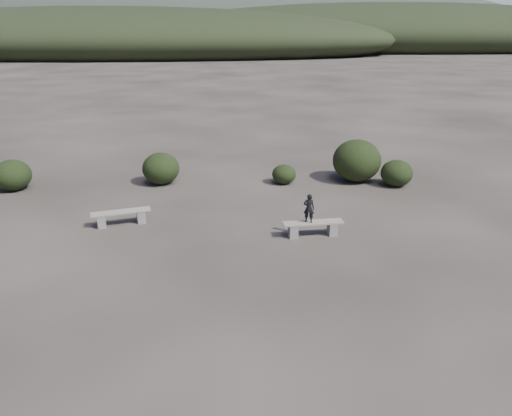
{
  "coord_description": "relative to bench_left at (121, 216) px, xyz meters",
  "views": [
    {
      "loc": [
        0.36,
        -8.87,
        5.7
      ],
      "look_at": [
        0.74,
        3.5,
        1.1
      ],
      "focal_mm": 35.0,
      "sensor_mm": 36.0,
      "label": 1
    }
  ],
  "objects": [
    {
      "name": "ground",
      "position": [
        3.26,
        -5.15,
        -0.26
      ],
      "size": [
        1200.0,
        1200.0,
        0.0
      ],
      "primitive_type": "plane",
      "color": "#2A2420",
      "rests_on": "ground"
    },
    {
      "name": "bench_left",
      "position": [
        0.0,
        0.0,
        0.0
      ],
      "size": [
        1.77,
        0.86,
        0.43
      ],
      "rotation": [
        0.0,
        0.0,
        0.3
      ],
      "color": "slate",
      "rests_on": "ground"
    },
    {
      "name": "bench_right",
      "position": [
        5.63,
        -1.01,
        -0.0
      ],
      "size": [
        1.75,
        0.56,
        0.43
      ],
      "rotation": [
        0.0,
        0.0,
        0.12
      ],
      "color": "slate",
      "rests_on": "ground"
    },
    {
      "name": "seated_person",
      "position": [
        5.49,
        -1.03,
        0.59
      ],
      "size": [
        0.34,
        0.26,
        0.84
      ],
      "primitive_type": "imported",
      "rotation": [
        0.0,
        0.0,
        2.94
      ],
      "color": "black",
      "rests_on": "bench_right"
    },
    {
      "name": "shrub_b",
      "position": [
        0.6,
        4.09,
        0.33
      ],
      "size": [
        1.38,
        1.38,
        1.18
      ],
      "primitive_type": "ellipsoid",
      "color": "black",
      "rests_on": "ground"
    },
    {
      "name": "shrub_c",
      "position": [
        5.22,
        3.97,
        0.1
      ],
      "size": [
        0.91,
        0.91,
        0.72
      ],
      "primitive_type": "ellipsoid",
      "color": "black",
      "rests_on": "ground"
    },
    {
      "name": "shrub_d",
      "position": [
        8.0,
        4.23,
        0.54
      ],
      "size": [
        1.83,
        1.83,
        1.6
      ],
      "primitive_type": "ellipsoid",
      "color": "black",
      "rests_on": "ground"
    },
    {
      "name": "shrub_e",
      "position": [
        9.36,
        3.55,
        0.23
      ],
      "size": [
        1.17,
        1.17,
        0.98
      ],
      "primitive_type": "ellipsoid",
      "color": "black",
      "rests_on": "ground"
    },
    {
      "name": "shrub_f",
      "position": [
        -4.65,
        3.49,
        0.29
      ],
      "size": [
        1.32,
        1.32,
        1.12
      ],
      "primitive_type": "ellipsoid",
      "color": "black",
      "rests_on": "ground"
    },
    {
      "name": "mountain_ridges",
      "position": [
        -4.23,
        333.92,
        10.57
      ],
      "size": [
        500.0,
        400.0,
        56.0
      ],
      "color": "black",
      "rests_on": "ground"
    }
  ]
}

